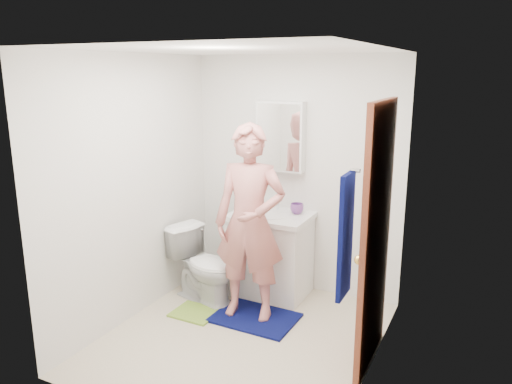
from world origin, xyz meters
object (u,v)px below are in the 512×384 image
at_px(toothbrush_cup, 297,209).
at_px(toilet, 204,265).
at_px(vanity_cabinet, 270,256).
at_px(man, 250,223).
at_px(soap_dispenser, 249,204).
at_px(towel, 346,236).
at_px(medicine_cabinet, 280,137).

bearing_deg(toothbrush_cup, toilet, -143.19).
distance_m(vanity_cabinet, man, 0.75).
xyz_separation_m(toilet, soap_dispenser, (0.32, 0.35, 0.58)).
bearing_deg(towel, man, 140.43).
bearing_deg(toilet, toothbrush_cup, -36.89).
height_order(soap_dispenser, toothbrush_cup, soap_dispenser).
height_order(towel, soap_dispenser, towel).
relative_size(medicine_cabinet, man, 0.39).
relative_size(toilet, man, 0.41).
xyz_separation_m(soap_dispenser, man, (0.24, -0.45, -0.03)).
relative_size(soap_dispenser, toothbrush_cup, 1.47).
height_order(toilet, man, man).
xyz_separation_m(toothbrush_cup, man, (-0.19, -0.67, 0.01)).
height_order(vanity_cabinet, towel, towel).
distance_m(toilet, soap_dispenser, 0.75).
distance_m(towel, toothbrush_cup, 1.90).
distance_m(towel, toilet, 2.19).
height_order(vanity_cabinet, soap_dispenser, soap_dispenser).
relative_size(vanity_cabinet, man, 0.45).
distance_m(vanity_cabinet, toilet, 0.68).
bearing_deg(vanity_cabinet, man, -85.65).
relative_size(vanity_cabinet, towel, 1.00).
bearing_deg(vanity_cabinet, medicine_cabinet, 90.00).
height_order(towel, man, man).
bearing_deg(man, toothbrush_cup, 64.51).
bearing_deg(medicine_cabinet, man, -86.92).
relative_size(medicine_cabinet, toilet, 0.95).
height_order(vanity_cabinet, man, man).
distance_m(medicine_cabinet, soap_dispenser, 0.75).
distance_m(medicine_cabinet, toothbrush_cup, 0.74).
bearing_deg(vanity_cabinet, toothbrush_cup, 29.08).
relative_size(vanity_cabinet, medicine_cabinet, 1.14).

